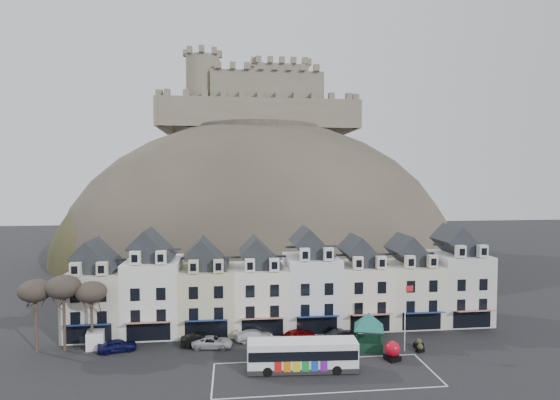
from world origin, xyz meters
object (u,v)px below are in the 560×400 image
(car_silver, at_px, (212,342))
(car_white, at_px, (255,335))
(bus, at_px, (302,354))
(bus_shelter, at_px, (369,321))
(white_van, at_px, (96,336))
(car_navy, at_px, (117,345))
(red_buoy, at_px, (392,351))
(car_charcoal, at_px, (342,335))
(car_maroon, at_px, (298,335))
(flagpole, at_px, (406,313))
(car_black, at_px, (200,340))

(car_silver, distance_m, car_white, 5.21)
(bus, bearing_deg, bus_shelter, 32.45)
(white_van, bearing_deg, car_navy, -50.95)
(red_buoy, relative_size, car_silver, 0.45)
(car_navy, bearing_deg, car_white, -98.78)
(bus_shelter, xyz_separation_m, car_charcoal, (-2.45, 2.72, -2.59))
(white_van, distance_m, car_charcoal, 29.07)
(car_silver, xyz_separation_m, car_charcoal, (15.40, 0.33, 0.05))
(bus_shelter, xyz_separation_m, car_white, (-12.85, 3.89, -2.61))
(red_buoy, height_order, white_van, red_buoy)
(bus_shelter, xyz_separation_m, car_maroon, (-7.65, 3.34, -2.54))
(car_navy, height_order, car_silver, car_navy)
(bus, xyz_separation_m, car_white, (-4.36, 8.60, -1.06))
(flagpole, distance_m, car_white, 17.87)
(bus, bearing_deg, flagpole, 19.96)
(bus_shelter, bearing_deg, red_buoy, -47.89)
(bus, relative_size, car_white, 2.43)
(bus, xyz_separation_m, white_van, (-22.94, 9.60, -0.75))
(flagpole, bearing_deg, car_silver, 171.07)
(bus, distance_m, bus_shelter, 9.83)
(bus, relative_size, white_van, 2.46)
(car_maroon, bearing_deg, bus_shelter, -137.97)
(car_navy, bearing_deg, bus, -123.84)
(car_black, xyz_separation_m, car_white, (6.40, 0.87, -0.07))
(flagpole, bearing_deg, car_maroon, 159.34)
(flagpole, xyz_separation_m, car_black, (-23.18, 4.04, -3.64))
(car_black, xyz_separation_m, car_charcoal, (16.80, -0.30, -0.05))
(car_navy, height_order, car_black, car_black)
(car_black, bearing_deg, white_van, 77.52)
(flagpole, bearing_deg, white_van, 170.50)
(car_silver, relative_size, car_white, 0.99)
(flagpole, xyz_separation_m, car_charcoal, (-6.38, 3.75, -3.69))
(red_buoy, distance_m, flagpole, 4.68)
(red_buoy, xyz_separation_m, car_white, (-14.40, 7.18, -0.38))
(car_maroon, bearing_deg, flagpole, -135.04)
(white_van, height_order, car_charcoal, white_van)
(car_white, bearing_deg, bus_shelter, -111.97)
(white_van, xyz_separation_m, car_navy, (2.99, -2.50, -0.27))
(flagpole, relative_size, car_navy, 1.84)
(bus, bearing_deg, car_charcoal, 54.33)
(car_black, bearing_deg, bus, -129.42)
(car_white, xyz_separation_m, car_maroon, (5.20, -0.54, 0.07))
(car_white, bearing_deg, white_van, 81.75)
(bus, relative_size, car_navy, 2.69)
(bus, bearing_deg, car_black, 147.74)
(car_black, xyz_separation_m, car_silver, (1.40, -0.62, -0.09))
(car_silver, distance_m, car_maroon, 10.24)
(flagpole, height_order, car_navy, flagpole)
(white_van, distance_m, car_white, 18.62)
(white_van, relative_size, car_silver, 1.00)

